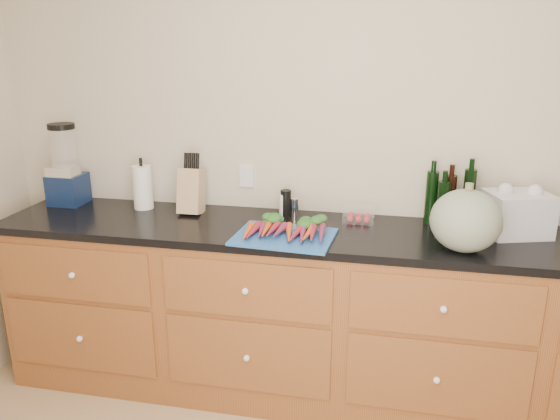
% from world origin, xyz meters
% --- Properties ---
extents(wall_back, '(4.10, 0.05, 2.60)m').
position_xyz_m(wall_back, '(0.00, 1.62, 1.30)').
color(wall_back, beige).
rests_on(wall_back, ground).
extents(cabinets, '(3.60, 0.64, 0.90)m').
position_xyz_m(cabinets, '(0.00, 1.30, 0.45)').
color(cabinets, brown).
rests_on(cabinets, ground).
extents(countertop, '(3.64, 0.62, 0.04)m').
position_xyz_m(countertop, '(0.00, 1.30, 0.92)').
color(countertop, black).
rests_on(countertop, cabinets).
extents(cutting_board, '(0.49, 0.39, 0.01)m').
position_xyz_m(cutting_board, '(-0.30, 1.14, 0.95)').
color(cutting_board, '#225AA6').
rests_on(cutting_board, countertop).
extents(carrots, '(0.39, 0.28, 0.06)m').
position_xyz_m(carrots, '(-0.30, 1.18, 0.98)').
color(carrots, '#DC5119').
rests_on(carrots, cutting_board).
extents(squash, '(0.31, 0.31, 0.28)m').
position_xyz_m(squash, '(0.53, 1.14, 1.08)').
color(squash, slate).
rests_on(squash, countertop).
extents(blender_appliance, '(0.18, 0.18, 0.46)m').
position_xyz_m(blender_appliance, '(-1.63, 1.46, 1.14)').
color(blender_appliance, '#0E1D41').
rests_on(blender_appliance, countertop).
extents(paper_towel, '(0.11, 0.11, 0.24)m').
position_xyz_m(paper_towel, '(-1.17, 1.46, 1.06)').
color(paper_towel, white).
rests_on(paper_towel, countertop).
extents(knife_block, '(0.12, 0.12, 0.24)m').
position_xyz_m(knife_block, '(-0.87, 1.44, 1.06)').
color(knife_block, tan).
rests_on(knife_block, countertop).
extents(grinder_salt, '(0.05, 0.05, 0.12)m').
position_xyz_m(grinder_salt, '(-0.36, 1.48, 1.00)').
color(grinder_salt, white).
rests_on(grinder_salt, countertop).
extents(grinder_pepper, '(0.06, 0.06, 0.14)m').
position_xyz_m(grinder_pepper, '(-0.35, 1.48, 1.01)').
color(grinder_pepper, black).
rests_on(grinder_pepper, countertop).
extents(canister_chrome, '(0.04, 0.04, 0.10)m').
position_xyz_m(canister_chrome, '(-0.31, 1.48, 0.99)').
color(canister_chrome, white).
rests_on(canister_chrome, countertop).
extents(tomato_box, '(0.16, 0.13, 0.08)m').
position_xyz_m(tomato_box, '(0.04, 1.47, 0.98)').
color(tomato_box, white).
rests_on(tomato_box, countertop).
extents(bottles, '(0.24, 0.12, 0.29)m').
position_xyz_m(bottles, '(0.48, 1.51, 1.07)').
color(bottles, black).
rests_on(bottles, countertop).
extents(grocery_bag, '(0.34, 0.30, 0.21)m').
position_xyz_m(grocery_bag, '(0.80, 1.42, 1.04)').
color(grocery_bag, silver).
rests_on(grocery_bag, countertop).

